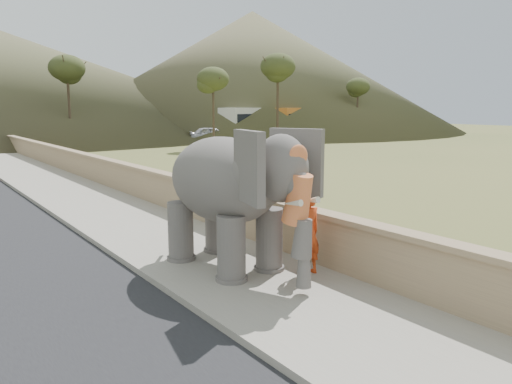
# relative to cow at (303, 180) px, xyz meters

# --- Properties ---
(ground) EXTENTS (160.00, 160.00, 0.00)m
(ground) POSITION_rel_cow_xyz_m (-6.96, -7.90, -0.56)
(ground) COLOR olive
(ground) RESTS_ON ground
(walkway) EXTENTS (3.00, 120.00, 0.15)m
(walkway) POSITION_rel_cow_xyz_m (-6.96, 2.10, -0.49)
(walkway) COLOR #9E9687
(walkway) RESTS_ON ground
(parapet) EXTENTS (0.30, 120.00, 1.10)m
(parapet) POSITION_rel_cow_xyz_m (-5.31, 2.10, -0.01)
(parapet) COLOR tan
(parapet) RESTS_ON ground
(cow) EXTENTS (1.40, 0.79, 1.12)m
(cow) POSITION_rel_cow_xyz_m (0.00, 0.00, 0.00)
(cow) COLOR brown
(cow) RESTS_ON ground
(distant_car) EXTENTS (4.55, 3.08, 1.44)m
(distant_car) POSITION_rel_cow_xyz_m (11.35, 25.54, 0.16)
(distant_car) COLOR #AAA9B0
(distant_car) RESTS_ON ground
(bus_white) EXTENTS (11.25, 4.14, 3.10)m
(bus_white) POSITION_rel_cow_xyz_m (18.59, 26.75, 0.99)
(bus_white) COLOR silver
(bus_white) RESTS_ON ground
(bus_orange) EXTENTS (11.25, 4.17, 3.10)m
(bus_orange) POSITION_rel_cow_xyz_m (23.31, 25.12, 0.99)
(bus_orange) COLOR #C46B22
(bus_orange) RESTS_ON ground
(hill_right) EXTENTS (56.00, 56.00, 16.00)m
(hill_right) POSITION_rel_cow_xyz_m (29.04, 44.10, 7.44)
(hill_right) COLOR brown
(hill_right) RESTS_ON ground
(elephant_and_man) EXTENTS (2.33, 3.83, 2.67)m
(elephant_and_man) POSITION_rel_cow_xyz_m (-6.95, -5.61, 0.91)
(elephant_and_man) COLOR slate
(elephant_and_man) RESTS_ON ground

